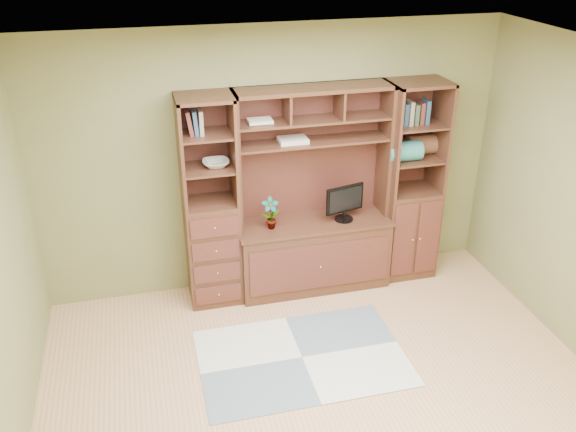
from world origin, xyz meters
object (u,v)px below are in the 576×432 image
object	(u,v)px
left_tower	(210,204)
monitor	(345,197)
center_hutch	(314,194)
right_tower	(411,182)

from	to	relation	value
left_tower	monitor	xyz separation A→B (m)	(1.30, -0.07, -0.04)
center_hutch	monitor	size ratio (longest dim) A/B	4.09
center_hutch	right_tower	size ratio (longest dim) A/B	1.00
center_hutch	right_tower	distance (m)	1.03
left_tower	right_tower	xyz separation A→B (m)	(2.02, 0.00, 0.00)
center_hutch	left_tower	world-z (taller)	same
right_tower	left_tower	bearing A→B (deg)	180.00
center_hutch	monitor	xyz separation A→B (m)	(0.30, -0.03, -0.04)
center_hutch	left_tower	size ratio (longest dim) A/B	1.00
center_hutch	monitor	world-z (taller)	center_hutch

